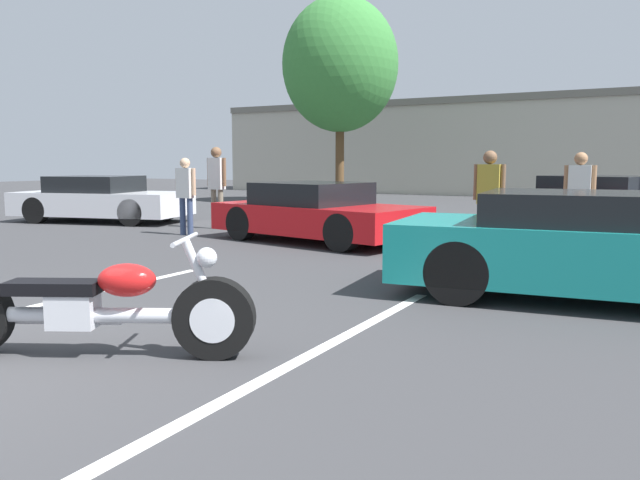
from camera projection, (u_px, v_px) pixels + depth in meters
parking_stripe_foreground at (35, 306)px, 6.61m from camera, size 0.12×5.05×0.01m
parking_stripe_middle at (312, 354)px, 4.96m from camera, size 0.12×5.05×0.01m
far_building at (548, 143)px, 27.72m from camera, size 32.00×4.20×4.40m
tree_background at (340, 65)px, 22.69m from camera, size 4.23×4.23×7.46m
motorcycle at (90, 308)px, 4.86m from camera, size 2.36×1.31×0.95m
show_car_hood_open at (593, 246)px, 6.82m from camera, size 4.38×2.26×2.06m
parked_car_right_row at (602, 204)px, 13.75m from camera, size 4.80×3.17×1.21m
parked_car_mid_row at (317, 213)px, 11.97m from camera, size 4.32×2.66×1.13m
parked_car_left_row at (101, 200)px, 15.84m from camera, size 4.63×2.85×1.16m
spectator_near_motorcycle at (186, 190)px, 12.89m from camera, size 0.52×0.21×1.60m
spectator_by_show_car at (579, 192)px, 10.66m from camera, size 0.52×0.22×1.68m
spectator_midground at (217, 180)px, 14.12m from camera, size 0.52×0.24×1.85m
spectator_far_lot at (489, 193)px, 10.27m from camera, size 0.52×0.22×1.71m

